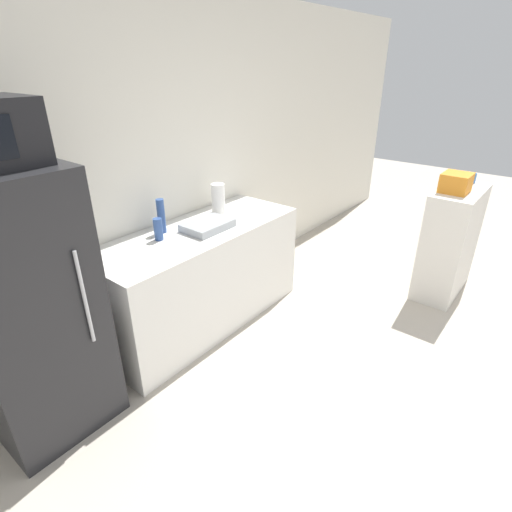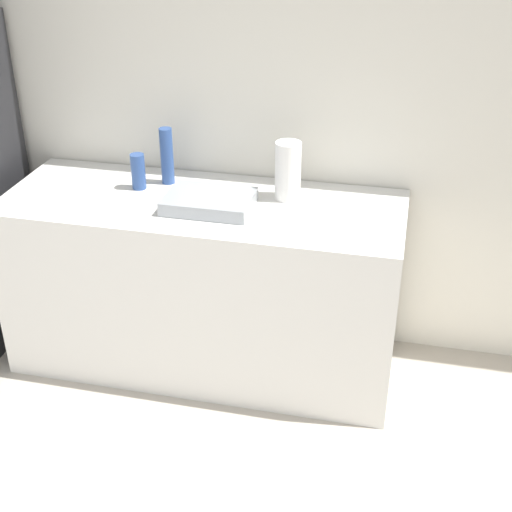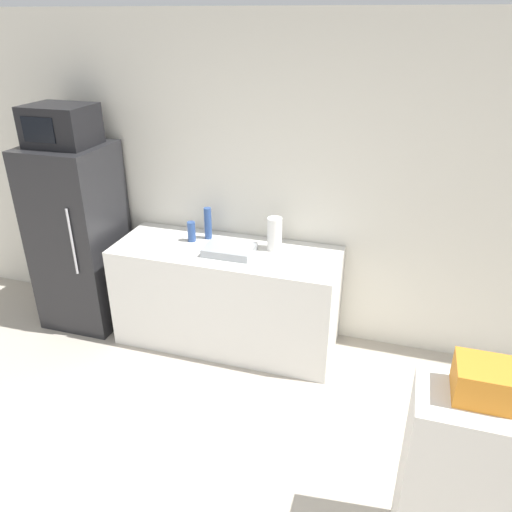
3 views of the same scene
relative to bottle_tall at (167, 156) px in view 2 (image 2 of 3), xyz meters
name	(u,v)px [view 2 (image 2 of 3)]	position (x,y,z in m)	size (l,w,h in m)	color
wall_back	(265,85)	(0.42, 0.20, 0.31)	(8.00, 0.06, 2.60)	silver
counter	(205,284)	(0.21, -0.17, -0.56)	(1.81, 0.68, 0.86)	silver
sink_basin	(209,202)	(0.27, -0.23, -0.10)	(0.38, 0.27, 0.06)	#9EA3A8
bottle_tall	(167,156)	(0.00, 0.00, 0.00)	(0.06, 0.06, 0.27)	#2D4C8C
bottle_short	(138,171)	(-0.11, -0.09, -0.05)	(0.07, 0.07, 0.17)	#2D4C8C
paper_towel_roll	(288,171)	(0.58, -0.05, 0.00)	(0.12, 0.12, 0.27)	white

